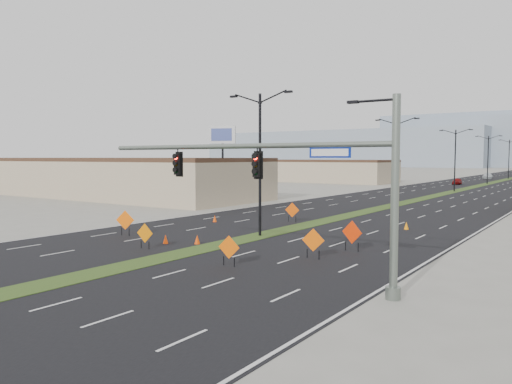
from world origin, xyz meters
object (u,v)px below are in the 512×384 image
Objects in this scene: construction_sign_4 at (229,248)px; cone_3 at (215,219)px; construction_sign_0 at (125,221)px; construction_sign_5 at (352,233)px; streetlight_1 at (396,159)px; construction_sign_1 at (145,234)px; car_far at (488,176)px; cone_0 at (166,239)px; streetlight_4 at (509,158)px; cone_1 at (197,240)px; car_left at (457,181)px; streetlight_2 at (455,158)px; construction_sign_3 at (313,241)px; pole_sign_west at (223,141)px; streetlight_0 at (260,160)px; streetlight_3 at (488,158)px; signal_mast at (292,175)px; construction_sign_2 at (292,211)px; cone_2 at (406,226)px.

cone_3 is at bearing 121.35° from construction_sign_4.
construction_sign_0 is 0.99× the size of construction_sign_5.
construction_sign_1 is at bearing -94.63° from streetlight_1.
car_far is at bearing 83.60° from construction_sign_4.
construction_sign_0 reaches higher than cone_0.
streetlight_4 is 117.18m from cone_1.
cone_0 is (1.35, -83.89, -0.37)m from car_left.
car_left is at bearing 90.92° from cone_0.
construction_sign_3 is at bearing -83.54° from streetlight_2.
streetlight_2 is at bearing 46.41° from pole_sign_west.
streetlight_3 is (0.00, 84.00, 0.00)m from streetlight_0.
streetlight_4 is at bearing 61.67° from construction_sign_0.
signal_mast is 1.63× the size of streetlight_1.
streetlight_3 is 76.27m from construction_sign_2.
cone_0 is at bearing -92.04° from streetlight_3.
streetlight_0 is 6.31× the size of construction_sign_4.
car_left is at bearing -97.60° from streetlight_4.
construction_sign_5 is (-0.83, 8.39, -3.70)m from signal_mast.
construction_sign_3 is at bearing -35.40° from streetlight_0.
streetlight_3 reaches higher than cone_0.
construction_sign_2 is (-10.59, 17.89, -3.80)m from signal_mast.
signal_mast is 26.48× the size of cone_1.
construction_sign_5 is 3.08× the size of cone_3.
streetlight_1 is (-8.56, 38.00, 0.63)m from signal_mast.
construction_sign_1 is at bearing -103.69° from construction_sign_2.
construction_sign_1 reaches higher than cone_0.
cone_2 is (8.90, 14.15, -0.00)m from cone_1.
streetlight_1 reaches higher than cone_1.
construction_sign_2 is (5.88, 13.26, -0.08)m from construction_sign_0.
signal_mast reaches higher than cone_0.
construction_sign_1 is (-2.93, -8.11, -4.50)m from streetlight_0.
streetlight_0 reaches higher than cone_3.
cone_3 is (-4.29, 10.14, 0.00)m from cone_0.
cone_2 is at bearing 69.22° from construction_sign_4.
construction_sign_4 is at bearing -87.99° from streetlight_4.
construction_sign_0 is 22.38m from pole_sign_west.
pole_sign_west is (-22.71, 5.72, 7.08)m from cone_2.
pole_sign_west is (-19.47, 23.81, 6.45)m from construction_sign_4.
car_left is 2.32× the size of construction_sign_3.
cone_2 is 0.07× the size of pole_sign_west.
streetlight_4 is 1.10× the size of pole_sign_west.
streetlight_1 is at bearing 73.71° from construction_sign_2.
streetlight_1 reaches higher than car_left.
cone_3 is (-14.40, 8.96, -0.69)m from construction_sign_3.
streetlight_1 is 33.91m from construction_sign_3.
car_far is (-13.16, 120.57, -4.04)m from signal_mast.
car_far is 3.09× the size of construction_sign_2.
pole_sign_west reaches higher than construction_sign_4.
streetlight_2 is 65.29m from construction_sign_4.
construction_sign_1 is at bearing -95.56° from car_far.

